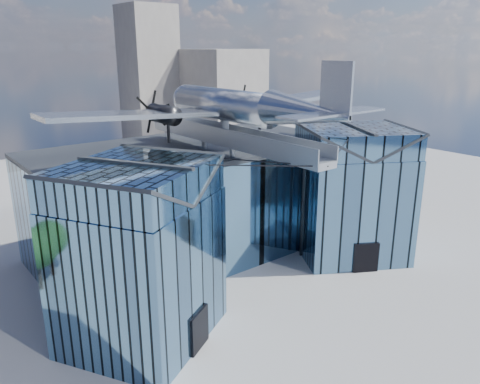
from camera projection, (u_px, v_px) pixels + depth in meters
ground_plane at (255, 281)px, 38.29m from camera, size 120.00×120.00×0.00m
museum at (213, 200)px, 41.00m from camera, size 32.88×24.50×17.60m
bg_towers at (56, 102)px, 73.91m from camera, size 77.00×24.50×26.00m
tree_plaza_e at (391, 180)px, 54.15m from camera, size 3.69×3.69×5.42m
tree_side_e at (368, 170)px, 57.76m from camera, size 4.40×4.40×5.62m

